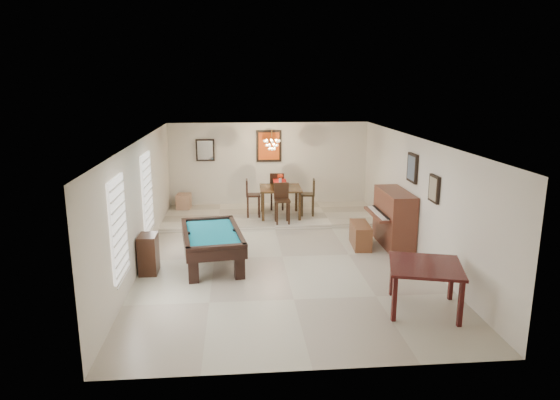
{
  "coord_description": "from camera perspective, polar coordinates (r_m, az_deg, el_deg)",
  "views": [
    {
      "loc": [
        -0.96,
        -10.44,
        3.8
      ],
      "look_at": [
        0.0,
        0.6,
        1.15
      ],
      "focal_mm": 32.0,
      "sensor_mm": 36.0,
      "label": 1
    }
  ],
  "objects": [
    {
      "name": "dining_table",
      "position": [
        13.87,
        0.03,
        0.06
      ],
      "size": [
        1.16,
        1.16,
        0.94
      ],
      "primitive_type": null,
      "rotation": [
        0.0,
        0.0,
        -0.03
      ],
      "color": "black",
      "rests_on": "dining_step"
    },
    {
      "name": "wall_front",
      "position": [
        6.51,
        3.95,
        -9.13
      ],
      "size": [
        6.0,
        0.04,
        2.6
      ],
      "primitive_type": "cube",
      "color": "silver",
      "rests_on": "ground_plane"
    },
    {
      "name": "window_left_rear",
      "position": [
        11.47,
        -14.95,
        0.92
      ],
      "size": [
        0.06,
        1.0,
        1.7
      ],
      "primitive_type": "cube",
      "color": "white",
      "rests_on": "wall_left"
    },
    {
      "name": "piano_bench",
      "position": [
        11.88,
        9.18,
        -3.99
      ],
      "size": [
        0.46,
        1.01,
        0.55
      ],
      "primitive_type": "cube",
      "rotation": [
        0.0,
        0.0,
        -0.08
      ],
      "color": "brown",
      "rests_on": "ground_plane"
    },
    {
      "name": "window_left_front",
      "position": [
        8.81,
        -17.97,
        -3.02
      ],
      "size": [
        0.06,
        1.0,
        1.7
      ],
      "primitive_type": "cube",
      "color": "white",
      "rests_on": "wall_left"
    },
    {
      "name": "dining_chair_west",
      "position": [
        13.82,
        -3.07,
        0.23
      ],
      "size": [
        0.39,
        0.39,
        1.05
      ],
      "primitive_type": null,
      "rotation": [
        0.0,
        0.0,
        1.57
      ],
      "color": "black",
      "rests_on": "dining_step"
    },
    {
      "name": "flower_vase",
      "position": [
        13.74,
        0.03,
        2.5
      ],
      "size": [
        0.19,
        0.19,
        0.27
      ],
      "primitive_type": null,
      "rotation": [
        0.0,
        0.0,
        0.29
      ],
      "color": "red",
      "rests_on": "dining_table"
    },
    {
      "name": "chandelier",
      "position": [
        13.77,
        -0.95,
        6.77
      ],
      "size": [
        0.44,
        0.44,
        0.6
      ],
      "primitive_type": null,
      "color": "#FFE5B2",
      "rests_on": "ceiling"
    },
    {
      "name": "right_picture_lower",
      "position": [
        10.44,
        17.22,
        1.23
      ],
      "size": [
        0.06,
        0.45,
        0.55
      ],
      "primitive_type": "cube",
      "color": "gray",
      "rests_on": "wall_right"
    },
    {
      "name": "wall_back",
      "position": [
        15.18,
        -1.28,
        3.96
      ],
      "size": [
        6.0,
        0.04,
        2.6
      ],
      "primitive_type": "cube",
      "color": "silver",
      "rests_on": "ground_plane"
    },
    {
      "name": "right_picture_upper",
      "position": [
        11.59,
        14.9,
        3.56
      ],
      "size": [
        0.06,
        0.55,
        0.65
      ],
      "primitive_type": "cube",
      "color": "slate",
      "rests_on": "wall_right"
    },
    {
      "name": "dining_chair_east",
      "position": [
        13.97,
        3.16,
        0.32
      ],
      "size": [
        0.42,
        0.42,
        1.03
      ],
      "primitive_type": null,
      "rotation": [
        0.0,
        0.0,
        -1.69
      ],
      "color": "black",
      "rests_on": "dining_step"
    },
    {
      "name": "pool_table",
      "position": [
        10.64,
        -7.75,
        -5.55
      ],
      "size": [
        1.46,
        2.3,
        0.72
      ],
      "primitive_type": null,
      "rotation": [
        0.0,
        0.0,
        0.14
      ],
      "color": "black",
      "rests_on": "ground_plane"
    },
    {
      "name": "apothecary_chest",
      "position": [
        10.46,
        -14.79,
        -5.98
      ],
      "size": [
        0.36,
        0.53,
        0.8
      ],
      "primitive_type": "cube",
      "color": "black",
      "rests_on": "ground_plane"
    },
    {
      "name": "corner_bench",
      "position": [
        15.02,
        -10.95,
        -0.14
      ],
      "size": [
        0.43,
        0.52,
        0.43
      ],
      "primitive_type": "cube",
      "rotation": [
        0.0,
        0.0,
        -0.1
      ],
      "color": "tan",
      "rests_on": "dining_step"
    },
    {
      "name": "upright_piano",
      "position": [
        11.97,
        12.21,
        -2.08
      ],
      "size": [
        0.88,
        1.58,
        1.32
      ],
      "primitive_type": null,
      "color": "brown",
      "rests_on": "ground_plane"
    },
    {
      "name": "ceiling",
      "position": [
        10.55,
        0.28,
        6.92
      ],
      "size": [
        6.0,
        9.0,
        0.04
      ],
      "primitive_type": "cube",
      "color": "white",
      "rests_on": "wall_back"
    },
    {
      "name": "dining_step",
      "position": [
        14.22,
        -0.93,
        -1.8
      ],
      "size": [
        6.0,
        2.5,
        0.12
      ],
      "primitive_type": "cube",
      "color": "beige",
      "rests_on": "ground_plane"
    },
    {
      "name": "back_mirror",
      "position": [
        15.06,
        -8.55,
        5.66
      ],
      "size": [
        0.55,
        0.06,
        0.65
      ],
      "primitive_type": "cube",
      "color": "white",
      "rests_on": "wall_back"
    },
    {
      "name": "wall_right",
      "position": [
        11.44,
        15.41,
        0.34
      ],
      "size": [
        0.04,
        9.0,
        2.6
      ],
      "primitive_type": "cube",
      "color": "silver",
      "rests_on": "ground_plane"
    },
    {
      "name": "wall_left",
      "position": [
        10.93,
        -15.59,
        -0.28
      ],
      "size": [
        0.04,
        9.0,
        2.6
      ],
      "primitive_type": "cube",
      "color": "silver",
      "rests_on": "ground_plane"
    },
    {
      "name": "square_table",
      "position": [
        8.89,
        16.16,
        -9.56
      ],
      "size": [
        1.44,
        1.44,
        0.81
      ],
      "primitive_type": null,
      "rotation": [
        0.0,
        0.0,
        -0.27
      ],
      "color": "black",
      "rests_on": "ground_plane"
    },
    {
      "name": "dining_chair_north",
      "position": [
        14.61,
        -0.35,
        1.08
      ],
      "size": [
        0.44,
        0.44,
        1.1
      ],
      "primitive_type": null,
      "rotation": [
        0.0,
        0.0,
        3.06
      ],
      "color": "black",
      "rests_on": "dining_step"
    },
    {
      "name": "dining_chair_south",
      "position": [
        13.14,
        0.25,
        -0.42
      ],
      "size": [
        0.41,
        0.41,
        1.06
      ],
      "primitive_type": null,
      "rotation": [
        0.0,
        0.0,
        0.05
      ],
      "color": "black",
      "rests_on": "dining_step"
    },
    {
      "name": "ground_plane",
      "position": [
        11.15,
        0.27,
        -6.52
      ],
      "size": [
        6.0,
        9.0,
        0.02
      ],
      "primitive_type": "cube",
      "color": "beige"
    },
    {
      "name": "back_painting",
      "position": [
        15.05,
        -1.28,
        6.19
      ],
      "size": [
        0.75,
        0.06,
        0.95
      ],
      "primitive_type": "cube",
      "color": "#D84C14",
      "rests_on": "wall_back"
    }
  ]
}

